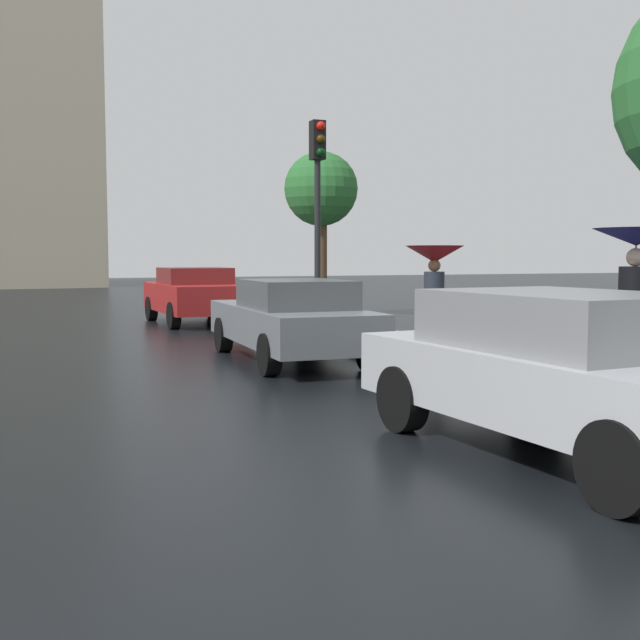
{
  "coord_description": "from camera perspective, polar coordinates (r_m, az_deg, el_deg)",
  "views": [
    {
      "loc": [
        -1.49,
        -2.31,
        1.72
      ],
      "look_at": [
        2.45,
        7.44,
        0.85
      ],
      "focal_mm": 43.7,
      "sensor_mm": 36.0,
      "label": 1
    }
  ],
  "objects": [
    {
      "name": "street_tree_near",
      "position": [
        21.89,
        0.08,
        9.38
      ],
      "size": [
        2.05,
        2.05,
        4.6
      ],
      "color": "#4C3823",
      "rests_on": "ground"
    },
    {
      "name": "pedestrian_with_umbrella_far",
      "position": [
        12.82,
        8.39,
        3.8
      ],
      "size": [
        0.95,
        0.95,
        1.75
      ],
      "rotation": [
        0.0,
        0.0,
        -0.22
      ],
      "color": "black",
      "rests_on": "sidewalk_strip"
    },
    {
      "name": "car_grey_behind_camera",
      "position": [
        12.71,
        -2.14,
        0.08
      ],
      "size": [
        1.93,
        4.63,
        1.34
      ],
      "rotation": [
        0.0,
        0.0,
        -0.04
      ],
      "color": "slate",
      "rests_on": "ground"
    },
    {
      "name": "car_red_far_ahead",
      "position": [
        20.02,
        -9.18,
        1.86
      ],
      "size": [
        1.97,
        4.05,
        1.42
      ],
      "rotation": [
        0.0,
        0.0,
        0.02
      ],
      "color": "maroon",
      "rests_on": "ground"
    },
    {
      "name": "traffic_light",
      "position": [
        15.4,
        -0.16,
        9.7
      ],
      "size": [
        0.26,
        0.39,
        4.2
      ],
      "color": "black",
      "rests_on": "sidewalk_strip"
    },
    {
      "name": "car_silver_near_kerb",
      "position": [
        7.08,
        17.64,
        -3.4
      ],
      "size": [
        2.1,
        4.26,
        1.41
      ],
      "rotation": [
        0.0,
        0.0,
        0.06
      ],
      "color": "#B2B5BA",
      "rests_on": "ground"
    },
    {
      "name": "pedestrian_with_umbrella_near",
      "position": [
        10.1,
        22.09,
        3.87
      ],
      "size": [
        1.02,
        1.02,
        1.91
      ],
      "rotation": [
        0.0,
        0.0,
        3.11
      ],
      "color": "black",
      "rests_on": "sidewalk_strip"
    }
  ]
}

